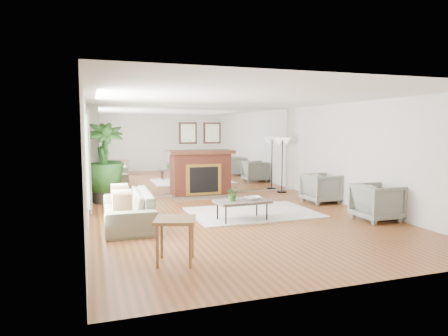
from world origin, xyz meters
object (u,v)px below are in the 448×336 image
object	(u,v)px
floor_lamp	(282,146)
fireplace	(202,172)
armchair_front	(377,202)
coffee_table	(242,202)
armchair_back	(321,188)
sofa	(128,208)
potted_ficus	(104,160)
side_table	(175,226)

from	to	relation	value
floor_lamp	fireplace	bearing A→B (deg)	176.20
fireplace	armchair_front	size ratio (longest dim) A/B	2.46
coffee_table	armchair_front	bearing A→B (deg)	-17.06
armchair_back	armchair_front	bearing A→B (deg)	176.80
fireplace	armchair_back	size ratio (longest dim) A/B	2.50
fireplace	armchair_front	xyz separation A→B (m)	(2.60, -4.02, -0.28)
armchair_front	sofa	bearing A→B (deg)	74.41
armchair_front	floor_lamp	distance (m)	4.00
sofa	potted_ficus	bearing A→B (deg)	-171.47
coffee_table	side_table	world-z (taller)	side_table
sofa	potted_ficus	xyz separation A→B (m)	(-0.33, 2.63, 0.76)
side_table	armchair_front	bearing A→B (deg)	15.68
coffee_table	armchair_front	world-z (taller)	armchair_front
armchair_back	potted_ficus	size ratio (longest dim) A/B	0.40
coffee_table	floor_lamp	bearing A→B (deg)	51.44
sofa	armchair_back	size ratio (longest dim) A/B	2.75
side_table	floor_lamp	world-z (taller)	floor_lamp
sofa	armchair_back	xyz separation A→B (m)	(4.87, 0.85, 0.04)
potted_ficus	sofa	bearing A→B (deg)	-82.91
armchair_back	floor_lamp	xyz separation A→B (m)	(-0.21, 1.79, 1.01)
sofa	armchair_front	world-z (taller)	armchair_front
coffee_table	potted_ficus	xyz separation A→B (m)	(-2.56, 3.05, 0.69)
armchair_back	coffee_table	bearing A→B (deg)	112.45
fireplace	sofa	world-z (taller)	fireplace
armchair_back	armchair_front	distance (m)	2.08
sofa	potted_ficus	world-z (taller)	potted_ficus
side_table	floor_lamp	distance (m)	6.69
coffee_table	armchair_back	xyz separation A→B (m)	(2.64, 1.27, -0.02)
fireplace	armchair_front	bearing A→B (deg)	-57.14
potted_ficus	fireplace	bearing A→B (deg)	3.50
side_table	armchair_back	bearing A→B (deg)	36.86
sofa	potted_ficus	distance (m)	2.76
armchair_front	fireplace	bearing A→B (deg)	31.48
sofa	side_table	bearing A→B (deg)	11.45
sofa	floor_lamp	xyz separation A→B (m)	(4.67, 2.63, 1.05)
potted_ficus	floor_lamp	xyz separation A→B (m)	(4.99, 0.00, 0.29)
armchair_front	side_table	xyz separation A→B (m)	(-4.44, -1.25, 0.15)
coffee_table	side_table	size ratio (longest dim) A/B	1.60
armchair_front	potted_ficus	size ratio (longest dim) A/B	0.41
fireplace	coffee_table	xyz separation A→B (m)	(-0.04, -3.21, -0.27)
sofa	coffee_table	bearing A→B (deg)	80.70
coffee_table	potted_ficus	bearing A→B (deg)	129.94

